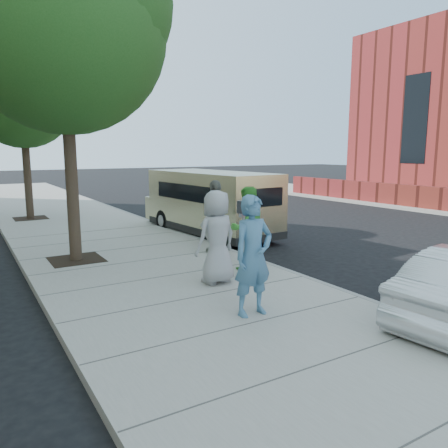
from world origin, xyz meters
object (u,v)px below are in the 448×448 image
(tree_far, at_px, (23,92))
(person_striped_polo, at_px, (216,216))
(person_officer, at_px, (253,256))
(person_green_shirt, at_px, (247,228))
(tree_near, at_px, (65,21))
(van, at_px, (209,202))
(parking_meter, at_px, (244,222))
(person_gray_shirt, at_px, (217,237))

(tree_far, bearing_deg, person_striped_polo, -69.26)
(person_officer, xyz_separation_m, person_green_shirt, (1.45, 2.32, -0.05))
(tree_near, relative_size, person_officer, 3.94)
(van, bearing_deg, tree_near, -164.17)
(person_striped_polo, bearing_deg, person_officer, 28.28)
(parking_meter, height_order, person_striped_polo, person_striped_polo)
(tree_far, distance_m, person_gray_shirt, 11.75)
(parking_meter, height_order, person_officer, person_officer)
(tree_far, bearing_deg, person_green_shirt, -73.90)
(person_officer, distance_m, person_gray_shirt, 1.80)
(parking_meter, distance_m, person_officer, 2.03)
(person_striped_polo, bearing_deg, tree_near, -56.15)
(tree_near, relative_size, person_striped_polo, 4.06)
(van, height_order, person_striped_polo, van)
(person_gray_shirt, relative_size, person_striped_polo, 0.99)
(van, height_order, person_gray_shirt, van)
(person_striped_polo, bearing_deg, person_green_shirt, 42.63)
(van, bearing_deg, person_green_shirt, -114.31)
(person_officer, height_order, person_green_shirt, person_officer)
(person_officer, bearing_deg, van, 64.30)
(parking_meter, height_order, person_green_shirt, person_green_shirt)
(person_green_shirt, distance_m, person_striped_polo, 1.80)
(van, height_order, person_green_shirt, van)
(parking_meter, bearing_deg, person_green_shirt, 26.78)
(person_gray_shirt, xyz_separation_m, person_striped_polo, (1.35, 2.34, 0.01))
(tree_near, relative_size, person_green_shirt, 4.14)
(tree_far, relative_size, person_green_shirt, 3.57)
(parking_meter, height_order, person_gray_shirt, person_gray_shirt)
(tree_near, distance_m, person_gray_shirt, 5.91)
(tree_near, bearing_deg, parking_meter, -52.80)
(tree_near, distance_m, parking_meter, 5.96)
(tree_near, relative_size, tree_far, 1.16)
(person_officer, bearing_deg, person_striped_polo, 65.73)
(person_green_shirt, relative_size, person_gray_shirt, 0.99)
(van, distance_m, person_striped_polo, 3.04)
(van, relative_size, person_green_shirt, 3.14)
(person_green_shirt, distance_m, person_gray_shirt, 1.22)
(parking_meter, distance_m, person_striped_polo, 2.46)
(tree_far, relative_size, person_striped_polo, 3.51)
(van, xyz_separation_m, person_green_shirt, (-1.60, -4.51, -0.04))
(person_green_shirt, bearing_deg, parking_meter, 45.63)
(van, bearing_deg, person_gray_shirt, -122.68)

